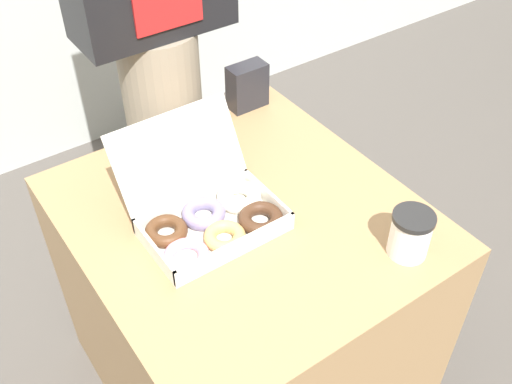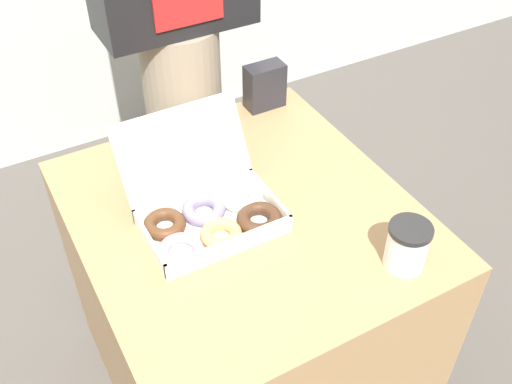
% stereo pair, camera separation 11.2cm
% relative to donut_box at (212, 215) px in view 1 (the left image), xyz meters
% --- Properties ---
extents(ground_plane, '(14.00, 14.00, 0.00)m').
position_rel_donut_box_xyz_m(ground_plane, '(0.09, -0.00, -0.77)').
color(ground_plane, '#4C4742').
extents(table, '(0.80, 0.88, 0.74)m').
position_rel_donut_box_xyz_m(table, '(0.09, -0.00, -0.40)').
color(table, '#99754C').
rests_on(table, ground_plane).
extents(donut_box, '(0.35, 0.33, 0.23)m').
position_rel_donut_box_xyz_m(donut_box, '(0.00, 0.00, 0.00)').
color(donut_box, silver).
rests_on(donut_box, table).
extents(coffee_cup, '(0.10, 0.10, 0.11)m').
position_rel_donut_box_xyz_m(coffee_cup, '(0.32, -0.33, 0.02)').
color(coffee_cup, white).
rests_on(coffee_cup, table).
extents(napkin_holder, '(0.12, 0.06, 0.14)m').
position_rel_donut_box_xyz_m(napkin_holder, '(0.36, 0.38, 0.03)').
color(napkin_holder, '#232328').
rests_on(napkin_holder, table).
extents(person_customer, '(0.46, 0.25, 1.76)m').
position_rel_donut_box_xyz_m(person_customer, '(0.19, 0.60, 0.17)').
color(person_customer, gray).
rests_on(person_customer, ground_plane).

